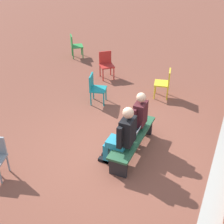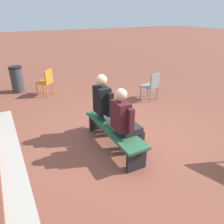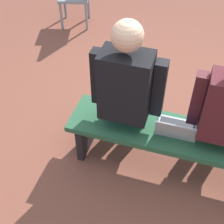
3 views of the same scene
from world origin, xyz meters
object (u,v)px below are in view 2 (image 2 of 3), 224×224
Objects in this scene: bench at (114,131)px; plastic_chair_far_left at (46,81)px; person_adult at (107,105)px; litter_bin at (17,79)px; person_student at (126,121)px; laptop at (113,125)px; plastic_chair_near_bench_right at (152,85)px.

plastic_chair_far_left is at bearing 7.50° from bench.
person_adult reaches higher than litter_bin.
bench is at bearing 11.94° from person_student.
person_adult is at bearing -161.49° from litter_bin.
laptop is 0.37× the size of litter_bin.
person_student is 0.40m from laptop.
person_adult reaches higher than plastic_chair_near_bench_right.
laptop is (-0.43, 0.08, -0.24)m from person_adult.
laptop is at bearing 13.53° from person_student.
plastic_chair_far_left is (3.21, 0.55, -0.26)m from person_adult.
bench is at bearing -134.44° from laptop.
bench is 0.59m from person_adult.
bench is 1.35× the size of person_student.
plastic_chair_far_left is 1.11m from litter_bin.
plastic_chair_near_bench_right is at bearing -52.18° from bench.
plastic_chair_near_bench_right is at bearing -125.27° from plastic_chair_far_left.
litter_bin reaches higher than plastic_chair_far_left.
person_adult is 0.49m from laptop.
bench is 0.15m from laptop.
bench is at bearing 170.86° from person_adult.
person_student is 1.59× the size of plastic_chair_far_left.
laptop is at bearing -172.66° from plastic_chair_far_left.
plastic_chair_far_left is at bearing -134.90° from litter_bin.
litter_bin reaches higher than plastic_chair_near_bench_right.
bench is 2.82m from plastic_chair_near_bench_right.
litter_bin is at bearing 52.32° from plastic_chair_near_bench_right.
plastic_chair_near_bench_right is (2.05, -2.16, -0.23)m from person_student.
person_adult is 2.53m from plastic_chair_near_bench_right.
person_adult is 4.22m from litter_bin.
person_student is 2.98m from plastic_chair_near_bench_right.
plastic_chair_far_left is at bearing 9.74° from person_adult.
person_student is 4.93m from litter_bin.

